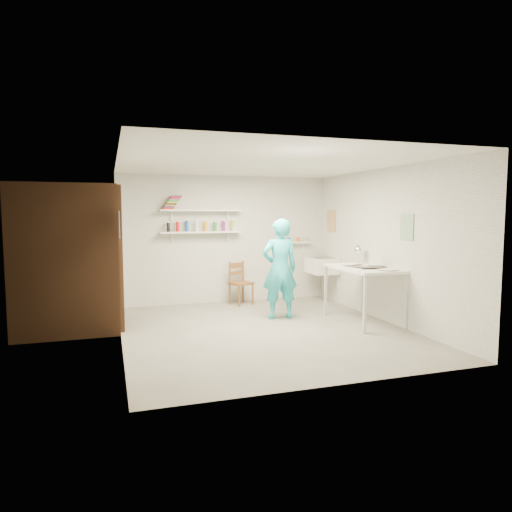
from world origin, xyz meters
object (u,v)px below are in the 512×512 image
object	(u,v)px
man	(280,269)
wall_clock	(274,251)
desk_lamp	(359,250)
belfast_sink	(322,265)
work_table	(364,295)
wooden_chair	(241,283)

from	to	relation	value
man	wall_clock	bearing A→B (deg)	-82.25
man	desk_lamp	distance (m)	1.41
belfast_sink	desk_lamp	world-z (taller)	desk_lamp
wall_clock	work_table	world-z (taller)	wall_clock
belfast_sink	wall_clock	xyz separation A→B (m)	(-1.28, -0.83, 0.37)
wall_clock	wooden_chair	size ratio (longest dim) A/B	0.36
wall_clock	work_table	distance (m)	1.59
work_table	belfast_sink	bearing A→B (deg)	86.29
belfast_sink	wooden_chair	distance (m)	1.60
wall_clock	wooden_chair	distance (m)	1.27
wall_clock	desk_lamp	world-z (taller)	wall_clock
wooden_chair	desk_lamp	distance (m)	2.26
belfast_sink	work_table	xyz separation A→B (m)	(-0.11, -1.69, -0.27)
work_table	wooden_chair	bearing A→B (deg)	127.19
desk_lamp	wall_clock	bearing A→B (deg)	166.13
belfast_sink	work_table	size ratio (longest dim) A/B	0.46
work_table	desk_lamp	xyz separation A→B (m)	(0.21, 0.52, 0.65)
desk_lamp	work_table	bearing A→B (deg)	-112.42
belfast_sink	wall_clock	bearing A→B (deg)	-147.01
wall_clock	work_table	bearing A→B (deg)	-32.42
belfast_sink	wall_clock	size ratio (longest dim) A/B	2.07
man	work_table	bearing A→B (deg)	154.88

